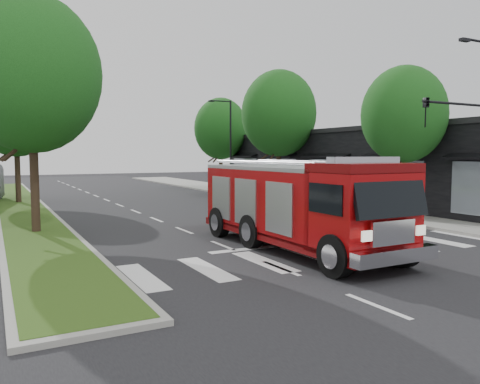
{
  "coord_description": "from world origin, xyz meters",
  "views": [
    {
      "loc": [
        -7.63,
        -15.68,
        3.45
      ],
      "look_at": [
        1.99,
        2.34,
        1.8
      ],
      "focal_mm": 35.0,
      "sensor_mm": 36.0,
      "label": 1
    }
  ],
  "objects": [
    {
      "name": "ground",
      "position": [
        0.0,
        0.0,
        0.0
      ],
      "size": [
        140.0,
        140.0,
        0.0
      ],
      "primitive_type": "plane",
      "color": "black",
      "rests_on": "ground"
    },
    {
      "name": "sidewalk_right",
      "position": [
        12.5,
        10.0,
        0.07
      ],
      "size": [
        5.0,
        80.0,
        0.15
      ],
      "primitive_type": "cube",
      "color": "gray",
      "rests_on": "ground"
    },
    {
      "name": "median",
      "position": [
        -6.0,
        18.0,
        0.08
      ],
      "size": [
        3.0,
        50.0,
        0.15
      ],
      "color": "gray",
      "rests_on": "ground"
    },
    {
      "name": "storefront_row",
      "position": [
        17.0,
        10.0,
        2.5
      ],
      "size": [
        8.0,
        30.0,
        5.0
      ],
      "primitive_type": "cube",
      "color": "black",
      "rests_on": "ground"
    },
    {
      "name": "bus_shelter",
      "position": [
        11.2,
        8.15,
        2.04
      ],
      "size": [
        3.2,
        1.6,
        2.61
      ],
      "color": "black",
      "rests_on": "ground"
    },
    {
      "name": "tree_right_near",
      "position": [
        11.5,
        2.0,
        5.51
      ],
      "size": [
        4.4,
        4.4,
        8.05
      ],
      "color": "black",
      "rests_on": "ground"
    },
    {
      "name": "tree_right_mid",
      "position": [
        11.5,
        14.0,
        6.49
      ],
      "size": [
        5.6,
        5.6,
        9.72
      ],
      "color": "black",
      "rests_on": "ground"
    },
    {
      "name": "tree_right_far",
      "position": [
        11.5,
        24.0,
        5.84
      ],
      "size": [
        5.0,
        5.0,
        8.73
      ],
      "color": "black",
      "rests_on": "ground"
    },
    {
      "name": "tree_median_near",
      "position": [
        -6.0,
        6.0,
        6.81
      ],
      "size": [
        5.8,
        5.8,
        10.16
      ],
      "color": "black",
      "rests_on": "ground"
    },
    {
      "name": "tree_median_far",
      "position": [
        -6.0,
        20.0,
        6.49
      ],
      "size": [
        5.6,
        5.6,
        9.72
      ],
      "color": "black",
      "rests_on": "ground"
    },
    {
      "name": "streetlight_right_near",
      "position": [
        9.61,
        -3.5,
        4.67
      ],
      "size": [
        4.08,
        0.22,
        8.0
      ],
      "color": "black",
      "rests_on": "ground"
    },
    {
      "name": "streetlight_right_far",
      "position": [
        10.35,
        20.0,
        4.48
      ],
      "size": [
        2.11,
        0.2,
        8.0
      ],
      "color": "black",
      "rests_on": "ground"
    },
    {
      "name": "fire_engine",
      "position": [
        2.05,
        -1.85,
        1.62
      ],
      "size": [
        3.02,
        9.75,
        3.38
      ],
      "rotation": [
        0.0,
        0.0,
        0.0
      ],
      "color": "#5C0506",
      "rests_on": "ground"
    }
  ]
}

